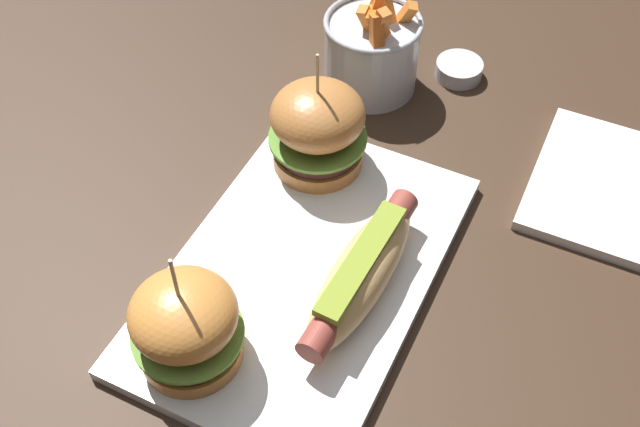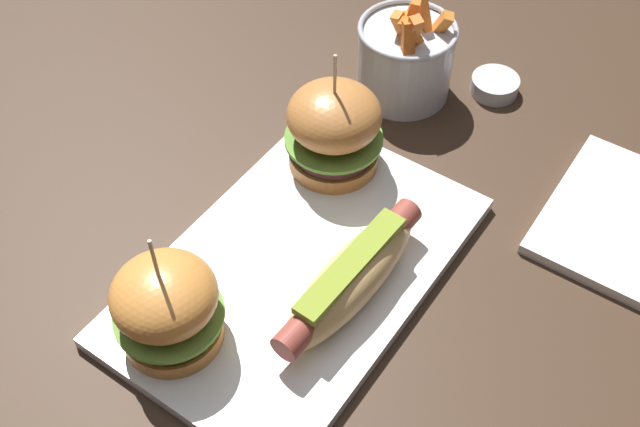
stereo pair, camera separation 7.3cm
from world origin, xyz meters
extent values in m
plane|color=#382619|center=(0.00, 0.00, 0.00)|extent=(3.00, 3.00, 0.00)
cube|color=white|center=(0.00, 0.00, 0.01)|extent=(0.36, 0.23, 0.01)
ellipsoid|color=tan|center=(0.00, -0.06, 0.04)|extent=(0.19, 0.06, 0.05)
cylinder|color=brown|center=(0.00, -0.06, 0.04)|extent=(0.19, 0.03, 0.03)
cube|color=olive|center=(0.00, -0.06, 0.06)|extent=(0.14, 0.03, 0.01)
cylinder|color=#CE8139|center=(-0.12, 0.04, 0.02)|extent=(0.09, 0.09, 0.02)
cylinder|color=#452C14|center=(-0.12, 0.04, 0.04)|extent=(0.08, 0.08, 0.01)
cylinder|color=#6B9E3D|center=(-0.12, 0.04, 0.05)|extent=(0.10, 0.10, 0.00)
ellipsoid|color=#CE8139|center=(-0.12, 0.04, 0.08)|extent=(0.09, 0.09, 0.05)
cylinder|color=tan|center=(-0.12, 0.04, 0.12)|extent=(0.00, 0.00, 0.06)
cylinder|color=#B47138|center=(0.13, 0.05, 0.02)|extent=(0.09, 0.09, 0.02)
cylinder|color=#432021|center=(0.13, 0.05, 0.04)|extent=(0.09, 0.09, 0.02)
cylinder|color=#609338|center=(0.13, 0.05, 0.05)|extent=(0.10, 0.10, 0.00)
ellipsoid|color=#B47138|center=(0.13, 0.05, 0.08)|extent=(0.10, 0.10, 0.06)
cylinder|color=tan|center=(0.13, 0.05, 0.12)|extent=(0.00, 0.00, 0.06)
cylinder|color=#B7BABF|center=(0.28, 0.06, 0.04)|extent=(0.11, 0.11, 0.08)
torus|color=#A8AAB2|center=(0.28, 0.06, 0.09)|extent=(0.11, 0.11, 0.01)
cube|color=#C95E20|center=(0.25, 0.04, 0.08)|extent=(0.03, 0.03, 0.07)
cube|color=orange|center=(0.30, 0.05, 0.10)|extent=(0.02, 0.04, 0.09)
cube|color=orange|center=(0.28, 0.06, 0.08)|extent=(0.03, 0.02, 0.06)
cube|color=orange|center=(0.31, 0.03, 0.08)|extent=(0.02, 0.04, 0.06)
cube|color=orange|center=(0.27, 0.04, 0.09)|extent=(0.03, 0.03, 0.07)
cube|color=orange|center=(0.30, 0.07, 0.08)|extent=(0.02, 0.03, 0.06)
cube|color=#CF5F15|center=(0.27, 0.04, 0.08)|extent=(0.03, 0.03, 0.07)
cube|color=orange|center=(0.28, 0.06, 0.08)|extent=(0.03, 0.03, 0.06)
cube|color=orange|center=(0.28, 0.06, 0.08)|extent=(0.02, 0.03, 0.06)
cube|color=orange|center=(0.29, 0.06, 0.09)|extent=(0.03, 0.03, 0.08)
cylinder|color=#B7BABF|center=(0.34, -0.03, 0.01)|extent=(0.06, 0.06, 0.02)
cylinder|color=beige|center=(0.34, -0.03, 0.02)|extent=(0.05, 0.05, 0.00)
camera|label=1|loc=(-0.39, -0.21, 0.61)|focal=44.13mm
camera|label=2|loc=(-0.35, -0.27, 0.61)|focal=44.13mm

